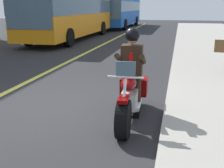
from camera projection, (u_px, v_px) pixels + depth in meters
name	position (u px, v px, depth m)	size (l,w,h in m)	color
ground_plane	(71.00, 107.00, 6.13)	(80.00, 80.00, 0.00)	#28282B
motorcycle_main	(130.00, 97.00, 5.39)	(2.22, 0.64, 1.26)	black
rider_main	(132.00, 65.00, 5.41)	(0.63, 0.56, 1.74)	black
bus_near	(120.00, 9.00, 28.56)	(11.05, 2.70, 3.30)	blue
bus_far	(71.00, 10.00, 18.26)	(11.05, 2.70, 3.30)	orange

